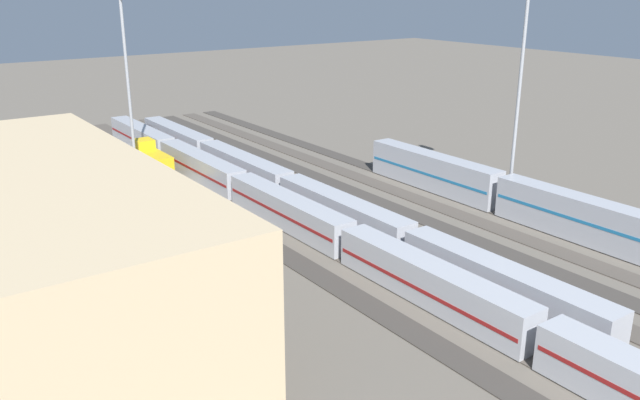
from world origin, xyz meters
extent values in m
plane|color=#60594F|center=(0.00, 0.00, 0.00)|extent=(400.00, 400.00, 0.00)
cube|color=#3D3833|center=(0.00, -15.00, 0.06)|extent=(140.00, 2.80, 0.12)
cube|color=#4C443D|center=(0.00, -10.00, 0.06)|extent=(140.00, 2.80, 0.12)
cube|color=#3D3833|center=(0.00, -5.00, 0.06)|extent=(140.00, 2.80, 0.12)
cube|color=#4C443D|center=(0.00, 0.00, 0.06)|extent=(140.00, 2.80, 0.12)
cube|color=#3D3833|center=(0.00, 5.00, 0.06)|extent=(140.00, 2.80, 0.12)
cube|color=#4C443D|center=(0.00, 10.00, 0.06)|extent=(140.00, 2.80, 0.12)
cube|color=#3D3833|center=(0.00, 15.00, 0.06)|extent=(140.00, 2.80, 0.12)
cube|color=#A8AAB2|center=(-26.34, -15.00, 2.62)|extent=(23.00, 3.00, 5.00)
cube|color=#1E6B9E|center=(-26.34, -15.00, 2.83)|extent=(22.40, 3.06, 0.36)
cube|color=#A8AAB2|center=(-2.14, -15.00, 2.62)|extent=(23.00, 3.00, 5.00)
cube|color=#1E6B9E|center=(-2.14, -15.00, 2.55)|extent=(22.40, 3.06, 0.36)
cube|color=#A8AAB2|center=(-31.36, 5.00, 2.02)|extent=(23.00, 3.00, 3.80)
cube|color=#A8AAB2|center=(-7.16, 5.00, 2.02)|extent=(23.00, 3.00, 3.80)
cube|color=#A8AAB2|center=(17.04, 5.00, 2.02)|extent=(23.00, 3.00, 3.80)
cube|color=#A8AAB2|center=(41.24, 5.00, 2.02)|extent=(23.00, 3.00, 3.80)
cube|color=gold|center=(27.54, 15.00, 1.92)|extent=(10.00, 3.00, 3.60)
cube|color=gold|center=(30.54, 15.00, 4.42)|extent=(3.00, 2.70, 1.40)
cube|color=#A8AAB2|center=(-27.20, 10.00, 2.02)|extent=(23.00, 3.00, 3.80)
cube|color=maroon|center=(-27.20, 10.00, 1.79)|extent=(22.40, 3.06, 0.36)
cube|color=#A8AAB2|center=(-3.00, 10.00, 2.02)|extent=(23.00, 3.00, 3.80)
cube|color=maroon|center=(-3.00, 10.00, 2.12)|extent=(22.40, 3.06, 0.36)
cube|color=#A8AAB2|center=(21.20, 10.00, 2.02)|extent=(23.00, 3.00, 3.80)
cube|color=maroon|center=(21.20, 10.00, 1.98)|extent=(22.40, 3.06, 0.36)
cube|color=#A8AAB2|center=(45.40, 10.00, 2.02)|extent=(23.00, 3.00, 3.80)
cube|color=maroon|center=(45.40, 10.00, 1.83)|extent=(22.40, 3.06, 0.36)
cylinder|color=#9EA0A5|center=(-13.13, -18.20, 15.07)|extent=(0.44, 0.44, 30.14)
cylinder|color=#9EA0A5|center=(26.55, 17.96, 13.21)|extent=(0.44, 0.44, 26.43)
cube|color=tan|center=(-10.78, 38.90, 6.84)|extent=(46.32, 18.10, 13.69)
camera|label=1|loc=(-65.86, 49.53, 28.04)|focal=36.73mm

